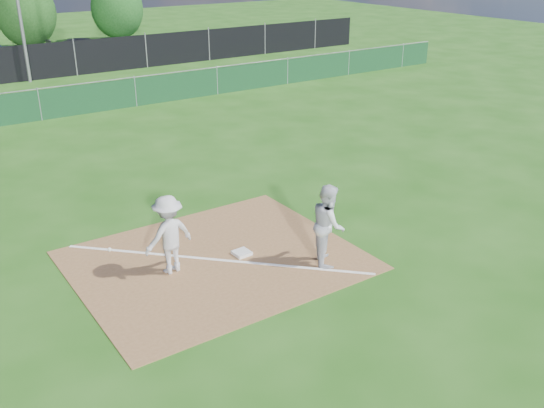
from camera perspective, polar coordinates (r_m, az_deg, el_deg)
The scene contains 10 objects.
ground at distance 21.27m, azimuth -17.34°, elevation 4.56°, with size 90.00×90.00×0.00m, color #1D4F10.
infield_dirt at distance 13.53m, azimuth -5.30°, elevation -5.28°, with size 6.00×5.00×0.02m, color brown.
foul_line at distance 13.52m, azimuth -5.30°, elevation -5.23°, with size 0.08×7.00×0.01m, color white.
green_fence at distance 25.78m, azimuth -21.02°, elevation 8.66°, with size 44.00×0.05×1.20m, color #0E3319.
first_base at distance 13.69m, azimuth -2.86°, elevation -4.62°, with size 0.36×0.36×0.08m, color silver.
play_at_first at distance 12.83m, azimuth -9.69°, elevation -2.85°, with size 1.96×0.79×1.72m.
runner at distance 13.11m, azimuth 5.33°, elevation -1.90°, with size 0.88×0.68×1.81m, color silver.
car_right at distance 38.40m, azimuth -16.94°, elevation 13.71°, with size 1.86×4.56×1.32m, color black.
tree_mid at distance 44.05m, azimuth -22.17°, elevation 16.32°, with size 3.79×3.79×4.49m.
tree_right at distance 46.18m, azimuth -14.37°, elevation 17.38°, with size 3.61×3.61×4.29m.
Camera 1 is at (-5.64, -9.46, 6.47)m, focal length 40.00 mm.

